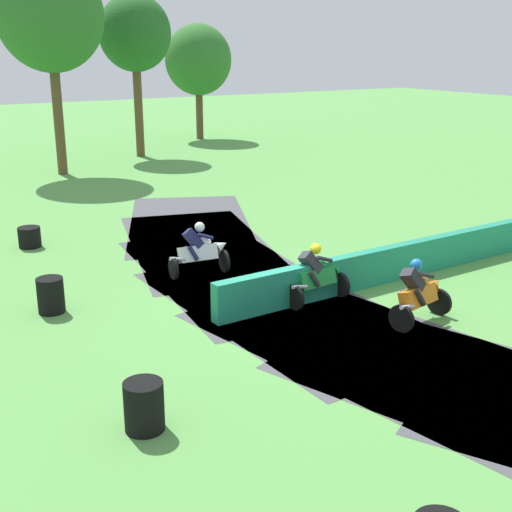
% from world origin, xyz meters
% --- Properties ---
extents(ground_plane, '(120.00, 120.00, 0.00)m').
position_xyz_m(ground_plane, '(0.00, 0.00, 0.00)').
color(ground_plane, '#569947').
extents(track_asphalt, '(8.01, 24.83, 0.01)m').
position_xyz_m(track_asphalt, '(0.83, 0.03, 0.00)').
color(track_asphalt, '#47474C').
rests_on(track_asphalt, ground).
extents(safety_barrier, '(13.99, 0.74, 0.90)m').
position_xyz_m(safety_barrier, '(5.19, 0.16, 0.45)').
color(safety_barrier, '#1E8466').
rests_on(safety_barrier, ground).
extents(motorcycle_lead_white, '(1.71, 0.91, 1.43)m').
position_xyz_m(motorcycle_lead_white, '(-0.51, 3.09, 0.64)').
color(motorcycle_lead_white, black).
rests_on(motorcycle_lead_white, ground).
extents(motorcycle_chase_green, '(1.68, 0.88, 1.43)m').
position_xyz_m(motorcycle_chase_green, '(0.90, -0.09, 0.64)').
color(motorcycle_chase_green, black).
rests_on(motorcycle_chase_green, ground).
extents(motorcycle_trailing_orange, '(1.67, 1.03, 1.43)m').
position_xyz_m(motorcycle_trailing_orange, '(2.06, -2.18, 0.64)').
color(motorcycle_trailing_orange, black).
rests_on(motorcycle_trailing_orange, ground).
extents(tire_stack_near, '(0.65, 0.65, 0.60)m').
position_xyz_m(tire_stack_near, '(-3.68, 7.92, 0.30)').
color(tire_stack_near, black).
rests_on(tire_stack_near, ground).
extents(tire_stack_mid_a, '(0.59, 0.59, 0.80)m').
position_xyz_m(tire_stack_mid_a, '(-4.56, 2.46, 0.40)').
color(tire_stack_mid_a, black).
rests_on(tire_stack_mid_a, ground).
extents(tire_stack_mid_b, '(0.62, 0.62, 0.80)m').
position_xyz_m(tire_stack_mid_b, '(-4.69, -3.15, 0.40)').
color(tire_stack_mid_b, black).
rests_on(tire_stack_mid_b, ground).
extents(tree_far_left, '(3.68, 3.68, 8.22)m').
position_xyz_m(tree_far_left, '(5.72, 22.21, 6.22)').
color(tree_far_left, brown).
rests_on(tree_far_left, ground).
extents(tree_far_right, '(4.64, 4.64, 9.38)m').
position_xyz_m(tree_far_right, '(0.63, 19.18, 6.90)').
color(tree_far_right, brown).
rests_on(tree_far_right, ground).
extents(tree_mid_rise, '(4.08, 4.08, 6.98)m').
position_xyz_m(tree_mid_rise, '(11.63, 26.80, 4.81)').
color(tree_mid_rise, brown).
rests_on(tree_mid_rise, ground).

